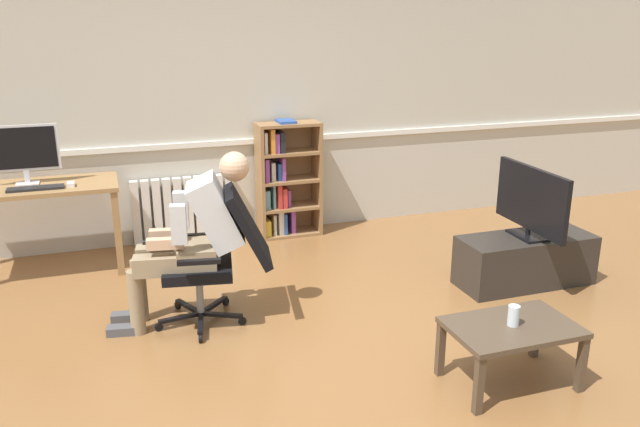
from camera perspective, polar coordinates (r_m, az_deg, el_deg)
ground_plane at (r=4.12m, az=1.89°, el=-12.93°), size 18.00×18.00×0.00m
back_wall at (r=6.15m, az=-6.86°, el=10.41°), size 12.00×0.13×2.70m
computer_desk at (r=5.69m, az=-24.16°, el=1.23°), size 1.32×0.60×0.76m
imac_monitor at (r=5.69m, az=-24.98°, el=5.15°), size 0.54×0.14×0.48m
keyboard at (r=5.52m, az=-24.06°, el=2.07°), size 0.42×0.12×0.02m
computer_mouse at (r=5.52m, az=-21.36°, el=2.45°), size 0.06×0.10×0.03m
bookshelf at (r=6.18m, az=-3.22°, el=2.93°), size 0.60×0.29×1.13m
radiator at (r=6.16m, az=-12.07°, el=0.32°), size 0.94×0.08×0.63m
office_chair at (r=4.44m, az=-8.85°, el=-3.39°), size 0.86×0.62×0.96m
person_seated at (r=4.41m, az=-11.34°, el=-1.92°), size 1.01×0.47×1.22m
tv_stand at (r=5.37m, az=17.83°, el=-3.99°), size 1.09×0.42×0.40m
tv_screen at (r=5.22m, az=18.34°, el=1.07°), size 0.21×0.87×0.56m
coffee_table at (r=3.90m, az=16.75°, el=-10.19°), size 0.73×0.48×0.38m
drinking_glass at (r=3.85m, az=16.90°, el=-8.71°), size 0.07×0.07×0.12m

